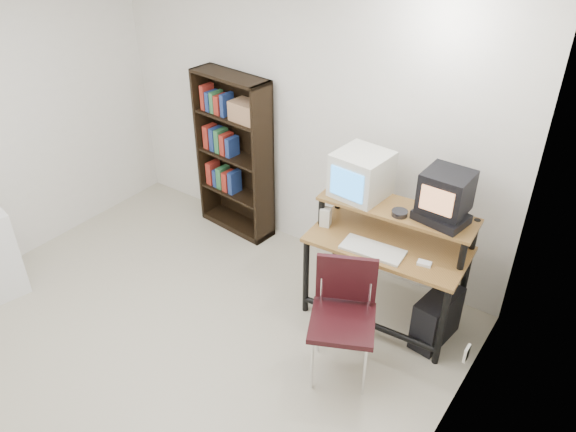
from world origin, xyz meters
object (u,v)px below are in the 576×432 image
Objects in this scene: crt_tv at (446,192)px; pc_tower at (437,318)px; computer_desk at (388,246)px; crt_monitor at (361,175)px; school_chair at (344,307)px; bookshelf at (236,153)px.

crt_tv reaches higher than pc_tower.
crt_monitor is at bearing 157.02° from computer_desk.
crt_monitor reaches higher than school_chair.
crt_tv is at bearing 138.78° from pc_tower.
school_chair is at bearing -109.34° from crt_tv.
computer_desk is 0.59m from crt_monitor.
crt_monitor is 0.47× the size of school_chair.
crt_monitor is at bearing 178.34° from pc_tower.
bookshelf reaches higher than crt_tv.
pc_tower is at bearing -5.37° from computer_desk.
bookshelf is at bearing 164.55° from computer_desk.
bookshelf is at bearing 175.37° from crt_monitor.
school_chair is 0.56× the size of bookshelf.
crt_monitor is 0.94× the size of pc_tower.
crt_tv reaches higher than school_chair.
pc_tower is at bearing -3.79° from bookshelf.
bookshelf reaches higher than computer_desk.
crt_tv reaches higher than crt_monitor.
bookshelf is (-1.82, 1.04, 0.27)m from school_chair.
bookshelf is at bearing 175.88° from crt_tv.
pc_tower is 0.87m from school_chair.
crt_monitor is 1.25m from pc_tower.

